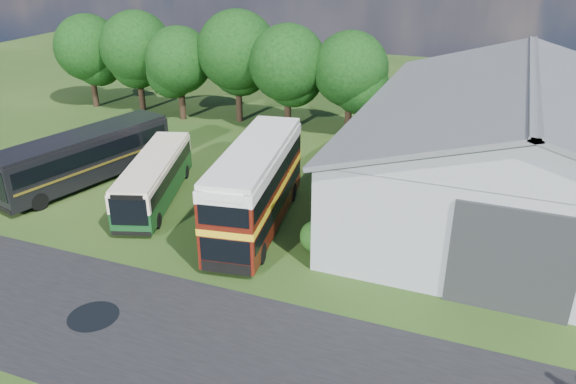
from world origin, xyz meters
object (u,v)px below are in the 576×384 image
at_px(bus_dark_single, 85,157).
at_px(bus_green_single, 155,178).
at_px(storage_shed, 522,138).
at_px(bus_maroon_double, 256,187).

bearing_deg(bus_dark_single, bus_green_single, 7.08).
bearing_deg(storage_shed, bus_dark_single, -164.86).
height_order(storage_shed, bus_green_single, storage_shed).
bearing_deg(bus_maroon_double, bus_green_single, 164.53).
distance_m(bus_green_single, bus_dark_single, 5.95).
distance_m(storage_shed, bus_green_single, 22.21).
distance_m(bus_maroon_double, bus_dark_single, 13.22).
xyz_separation_m(storage_shed, bus_maroon_double, (-13.35, -8.75, -1.77)).
bearing_deg(bus_maroon_double, bus_dark_single, 164.02).
xyz_separation_m(bus_green_single, bus_dark_single, (-5.89, 0.78, 0.31)).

